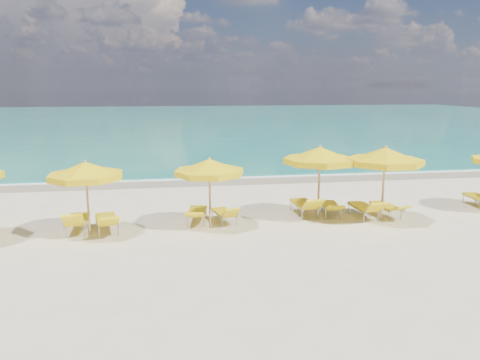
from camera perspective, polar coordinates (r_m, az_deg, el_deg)
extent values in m
plane|color=beige|center=(15.63, 0.85, -5.40)|extent=(120.00, 120.00, 0.00)
cube|color=#157964|center=(62.95, -6.60, 7.28)|extent=(120.00, 80.00, 0.30)
cube|color=tan|center=(22.74, -2.30, -0.04)|extent=(120.00, 2.60, 0.01)
cube|color=white|center=(23.52, -2.52, 0.35)|extent=(120.00, 1.20, 0.03)
cube|color=white|center=(32.25, -14.98, 3.01)|extent=(14.00, 0.36, 0.05)
cube|color=white|center=(40.40, 6.32, 4.97)|extent=(18.00, 0.30, 0.05)
cylinder|color=tan|center=(15.05, -18.09, -2.24)|extent=(0.07, 0.07, 2.23)
cone|color=yellow|center=(14.87, -18.31, 1.28)|extent=(2.89, 2.89, 0.45)
cylinder|color=yellow|center=(14.90, -18.26, 0.45)|extent=(2.92, 2.92, 0.18)
sphere|color=tan|center=(14.83, -18.37, 2.15)|extent=(0.10, 0.10, 0.10)
cylinder|color=tan|center=(15.12, -3.71, -1.69)|extent=(0.07, 0.07, 2.20)
cone|color=yellow|center=(14.93, -3.75, 1.77)|extent=(2.55, 2.55, 0.44)
cylinder|color=yellow|center=(14.97, -3.74, 0.96)|extent=(2.57, 2.57, 0.18)
sphere|color=tan|center=(14.90, -3.76, 2.62)|extent=(0.10, 0.10, 0.10)
cylinder|color=tan|center=(16.34, 9.60, -0.40)|extent=(0.08, 0.08, 2.44)
cone|color=yellow|center=(16.16, 9.72, 3.16)|extent=(2.80, 2.80, 0.49)
cylinder|color=yellow|center=(16.20, 9.69, 2.33)|extent=(2.82, 2.82, 0.20)
sphere|color=tan|center=(16.13, 9.75, 4.04)|extent=(0.11, 0.11, 0.11)
cylinder|color=tan|center=(16.47, 17.07, -0.59)|extent=(0.08, 0.08, 2.47)
cone|color=yellow|center=(16.30, 17.28, 2.99)|extent=(3.31, 3.31, 0.49)
cylinder|color=yellow|center=(16.33, 17.23, 2.15)|extent=(3.34, 3.34, 0.20)
sphere|color=tan|center=(16.26, 17.34, 3.87)|extent=(0.11, 0.11, 0.11)
cube|color=yellow|center=(15.67, -19.19, -4.52)|extent=(0.67, 1.38, 0.08)
cube|color=yellow|center=(14.74, -19.69, -4.65)|extent=(0.63, 0.55, 0.50)
cube|color=yellow|center=(15.43, -15.98, -4.58)|extent=(0.86, 1.44, 0.08)
cube|color=yellow|center=(14.48, -15.71, -4.88)|extent=(0.70, 0.68, 0.42)
cube|color=yellow|center=(15.86, -5.24, -3.79)|extent=(0.77, 1.36, 0.08)
cube|color=yellow|center=(14.95, -5.56, -4.24)|extent=(0.66, 0.67, 0.32)
cube|color=yellow|center=(15.82, -2.02, -3.94)|extent=(0.74, 1.24, 0.07)
cube|color=yellow|center=(15.05, -1.07, -4.02)|extent=(0.60, 0.56, 0.41)
cube|color=yellow|center=(16.82, 7.76, -2.86)|extent=(0.68, 1.42, 0.09)
cube|color=yellow|center=(15.91, 8.89, -2.98)|extent=(0.64, 0.59, 0.47)
cube|color=yellow|center=(16.94, 10.90, -3.02)|extent=(0.73, 1.30, 0.08)
cube|color=yellow|center=(16.07, 11.51, -3.36)|extent=(0.63, 0.64, 0.32)
cube|color=yellow|center=(16.93, 14.75, -3.15)|extent=(0.65, 1.32, 0.08)
cube|color=yellow|center=(16.14, 16.20, -3.22)|extent=(0.61, 0.55, 0.45)
cube|color=yellow|center=(17.40, 17.25, -2.99)|extent=(0.71, 1.27, 0.07)
cube|color=yellow|center=(16.70, 18.93, -3.29)|extent=(0.61, 0.62, 0.28)
cube|color=yellow|center=(19.98, 27.04, -1.85)|extent=(0.63, 1.30, 0.08)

